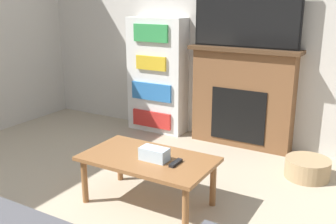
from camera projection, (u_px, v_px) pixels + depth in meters
name	position (u px, v px, depth m)	size (l,w,h in m)	color
wall_back	(228.00, 22.00, 4.35)	(6.05, 0.06, 2.70)	beige
fireplace	(242.00, 97.00, 4.33)	(1.22, 0.28, 1.10)	brown
tv	(246.00, 14.00, 4.06)	(1.15, 0.03, 0.69)	black
coffee_table	(148.00, 163.00, 3.11)	(1.04, 0.59, 0.41)	brown
tissue_box	(154.00, 154.00, 3.02)	(0.22, 0.12, 0.10)	silver
remote_control	(176.00, 163.00, 2.96)	(0.04, 0.15, 0.02)	black
bookshelf	(157.00, 76.00, 4.79)	(0.73, 0.29, 1.39)	white
storage_basket	(307.00, 168.00, 3.64)	(0.41, 0.41, 0.18)	tan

